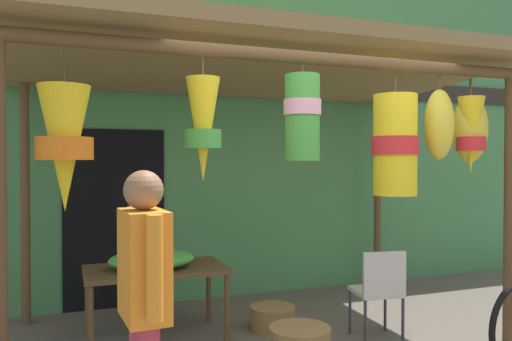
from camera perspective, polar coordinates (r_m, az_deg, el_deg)
name	(u,v)px	position (r m, az deg, el deg)	size (l,w,h in m)	color
shop_facade	(228,124)	(6.27, -3.20, 5.20)	(11.74, 0.29, 4.20)	#47844C
market_stall_canopy	(268,86)	(4.67, 1.36, 9.54)	(4.65, 2.57, 2.69)	brown
display_table	(156,275)	(4.85, -11.22, -11.44)	(1.27, 0.73, 0.67)	brown
flower_heap_on_table	(154,259)	(4.76, -11.44, -9.78)	(0.77, 0.54, 0.17)	green
folding_chair	(379,287)	(4.85, 13.72, -12.60)	(0.46, 0.46, 0.84)	beige
wicker_basket_by_table	(273,318)	(5.15, 1.91, -16.24)	(0.44, 0.44, 0.23)	olive
customer_foreground	(144,291)	(2.90, -12.50, -13.12)	(0.25, 0.59, 1.60)	#B23347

